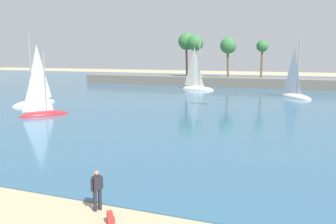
{
  "coord_description": "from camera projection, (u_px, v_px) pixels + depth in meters",
  "views": [
    {
      "loc": [
        4.69,
        -3.43,
        6.18
      ],
      "look_at": [
        -1.0,
        11.39,
        3.6
      ],
      "focal_mm": 37.85,
      "sensor_mm": 36.0,
      "label": 1
    }
  ],
  "objects": [
    {
      "name": "sailboat_far_left",
      "position": [
        295.0,
        92.0,
        50.83
      ],
      "size": [
        5.44,
        5.9,
        8.97
      ],
      "color": "white",
      "rests_on": "sea"
    },
    {
      "name": "sailboat_toward_headland",
      "position": [
        197.0,
        85.0,
        62.6
      ],
      "size": [
        6.64,
        3.52,
        9.23
      ],
      "color": "white",
      "rests_on": "sea"
    },
    {
      "name": "sailboat_mid_bay",
      "position": [
        35.0,
        98.0,
        44.04
      ],
      "size": [
        2.82,
        6.54,
        9.18
      ],
      "color": "white",
      "rests_on": "sea"
    },
    {
      "name": "person_at_waterline",
      "position": [
        97.0,
        189.0,
        14.06
      ],
      "size": [
        0.33,
        0.5,
        1.67
      ],
      "color": "#23232D",
      "rests_on": "ground"
    },
    {
      "name": "sailboat_near_shore",
      "position": [
        43.0,
        109.0,
        35.8
      ],
      "size": [
        4.05,
        4.69,
        6.95
      ],
      "color": "red",
      "rests_on": "sea"
    },
    {
      "name": "palm_headland",
      "position": [
        286.0,
        75.0,
        65.81
      ],
      "size": [
        80.15,
        6.16,
        11.85
      ],
      "color": "slate",
      "rests_on": "ground"
    },
    {
      "name": "backpack_near_kite",
      "position": [
        110.0,
        218.0,
        13.1
      ],
      "size": [
        0.37,
        0.37,
        0.44
      ],
      "color": "red",
      "rests_on": "ground"
    },
    {
      "name": "sea",
      "position": [
        273.0,
        92.0,
        58.62
      ],
      "size": [
        220.0,
        97.45,
        0.06
      ],
      "primitive_type": "cube",
      "color": "#33607F",
      "rests_on": "ground"
    }
  ]
}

